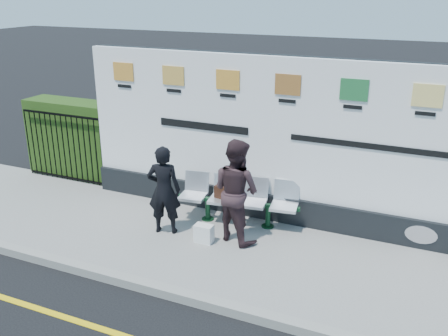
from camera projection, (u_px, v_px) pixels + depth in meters
name	position (u px, v px, depth m)	size (l,w,h in m)	color
pavement	(230.00, 250.00, 8.37)	(14.00, 3.00, 0.12)	gray
kerb	(189.00, 298.00, 7.08)	(14.00, 0.18, 0.14)	gray
billboard	(286.00, 154.00, 8.87)	(8.00, 0.30, 3.00)	black
hedge	(77.00, 138.00, 11.34)	(2.35, 0.70, 1.70)	#284815
railing	(64.00, 147.00, 10.98)	(2.05, 0.06, 1.54)	black
bench	(237.00, 211.00, 9.11)	(2.17, 0.56, 0.46)	silver
woman_left	(164.00, 190.00, 8.60)	(0.58, 0.38, 1.59)	black
woman_right	(236.00, 191.00, 8.33)	(0.87, 0.68, 1.79)	#352226
handbag_brown	(222.00, 192.00, 9.06)	(0.29, 0.13, 0.23)	black
carrier_bag_white	(204.00, 233.00, 8.46)	(0.31, 0.19, 0.31)	white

